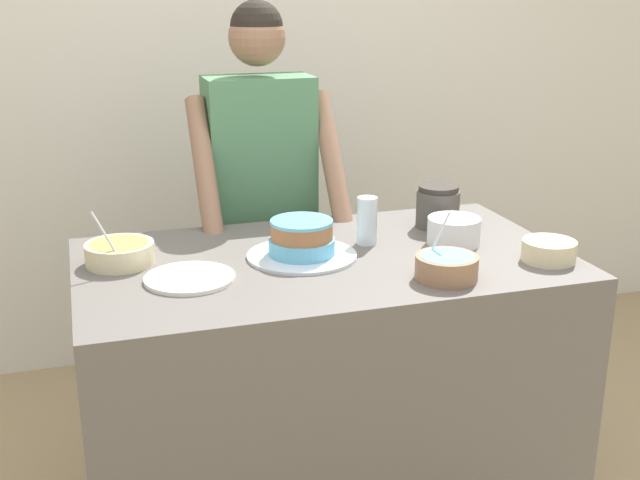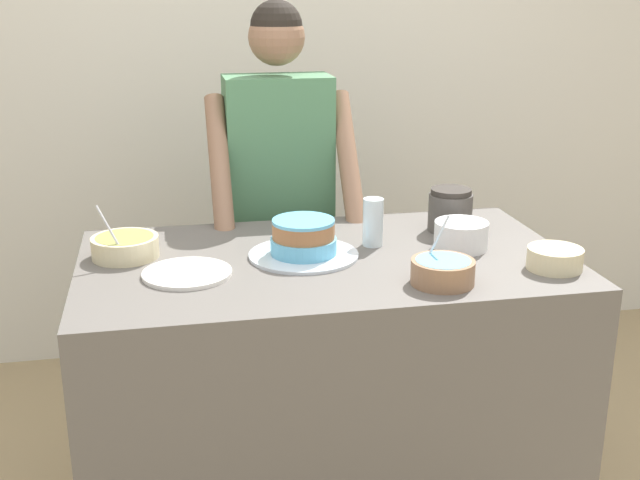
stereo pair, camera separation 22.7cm
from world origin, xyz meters
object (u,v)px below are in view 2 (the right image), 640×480
Objects in this scene: person_baker at (279,184)px; frosting_bowl_blue at (443,271)px; frosting_bowl_pink at (555,257)px; drinking_glass at (373,222)px; frosting_bowl_olive at (125,246)px; ceramic_plate at (187,273)px; frosting_bowl_white at (461,234)px; stoneware_jar at (450,210)px; cake at (304,241)px.

person_baker is 0.95m from frosting_bowl_blue.
drinking_glass is at bearing 145.70° from frosting_bowl_pink.
frosting_bowl_blue is 1.16× the size of drinking_glass.
frosting_bowl_pink is 1.25m from frosting_bowl_olive.
ceramic_plate is (-0.68, 0.20, -0.03)m from frosting_bowl_blue.
ceramic_plate is at bearing -164.83° from drinking_glass.
frosting_bowl_olive is at bearing 173.21° from frosting_bowl_white.
ceramic_plate is (-0.83, -0.07, -0.04)m from frosting_bowl_white.
stoneware_jar reaches higher than ceramic_plate.
frosting_bowl_blue is at bearing -74.32° from drinking_glass.
stoneware_jar is at bearing 19.32° from drinking_glass.
ceramic_plate is at bearing -48.10° from frosting_bowl_olive.
frosting_bowl_blue reaches higher than frosting_bowl_pink.
stoneware_jar is (0.19, 0.46, 0.03)m from frosting_bowl_blue.
frosting_bowl_blue is at bearing -119.81° from frosting_bowl_white.
ceramic_plate is at bearing 163.51° from frosting_bowl_blue.
frosting_bowl_pink is 1.04m from ceramic_plate.
frosting_bowl_blue reaches higher than cake.
cake is (-0.02, -0.61, -0.02)m from person_baker.
person_baker is 10.49× the size of frosting_bowl_pink.
stoneware_jar is at bearing 16.57° from ceramic_plate.
ceramic_plate is at bearing -175.03° from frosting_bowl_white.
stoneware_jar reaches higher than cake.
cake is at bearing 15.04° from ceramic_plate.
frosting_bowl_pink reaches higher than ceramic_plate.
frosting_bowl_olive is at bearing -176.40° from stoneware_jar.
cake is at bearing -164.63° from drinking_glass.
frosting_bowl_olive is at bearing 169.24° from cake.
drinking_glass is 0.60× the size of ceramic_plate.
stoneware_jar is at bearing -41.49° from person_baker.
frosting_bowl_white is (0.47, -0.63, -0.03)m from person_baker.
cake is 0.44m from frosting_bowl_blue.
cake is 2.00× the size of frosting_bowl_white.
frosting_bowl_blue is at bearing -172.28° from frosting_bowl_pink.
frosting_bowl_blue is (-0.16, -0.27, -0.01)m from frosting_bowl_white.
stoneware_jar is (0.50, -0.44, -0.00)m from person_baker.
frosting_bowl_pink is at bearing -19.82° from cake.
cake is at bearing -91.83° from person_baker.
person_baker is at bearing 111.20° from drinking_glass.
cake is at bearing -10.76° from frosting_bowl_olive.
frosting_bowl_olive is (-1.01, 0.12, -0.01)m from frosting_bowl_white.
person_baker is 11.53× the size of stoneware_jar.
frosting_bowl_white is 1.04× the size of frosting_bowl_pink.
person_baker reaches higher than frosting_bowl_blue.
frosting_bowl_white reaches higher than ceramic_plate.
frosting_bowl_pink is 0.80× the size of frosting_bowl_olive.
frosting_bowl_pink is (0.35, 0.05, -0.00)m from frosting_bowl_blue.
frosting_bowl_olive is (-0.54, -0.51, -0.04)m from person_baker.
frosting_bowl_olive reaches higher than ceramic_plate.
frosting_bowl_olive reaches higher than frosting_bowl_pink.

